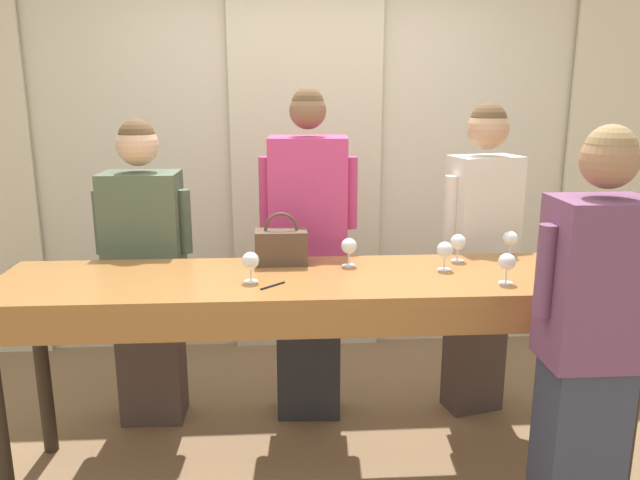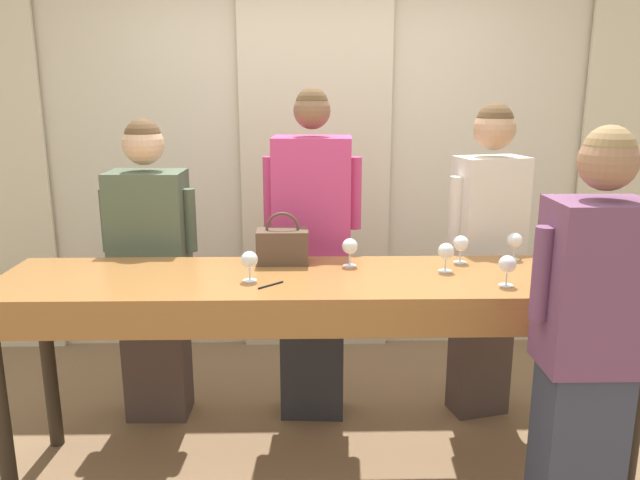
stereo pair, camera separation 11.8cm
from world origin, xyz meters
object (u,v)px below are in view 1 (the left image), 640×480
object	(u,v)px
wine_glass_center_left	(349,247)
guest_olive_jacket	(146,273)
wine_glass_front_right	(251,261)
tasting_bar	(321,300)
handbag	(281,246)
wine_glass_front_left	(458,243)
wine_glass_center_right	(445,250)
guest_cream_sweater	(480,254)
wine_glass_front_mid	(510,239)
guest_pink_top	(308,257)
host_pouring	(589,343)
wine_glass_back_left	(507,263)
wine_bottle	(596,255)
wine_glass_center_mid	(561,258)

from	to	relation	value
wine_glass_center_left	guest_olive_jacket	distance (m)	1.15
wine_glass_front_right	tasting_bar	bearing A→B (deg)	7.92
tasting_bar	handbag	bearing A→B (deg)	126.40
wine_glass_front_left	wine_glass_front_right	size ratio (longest dim) A/B	1.00
tasting_bar	guest_olive_jacket	size ratio (longest dim) A/B	1.74
wine_glass_center_right	wine_glass_front_left	bearing A→B (deg)	54.47
wine_glass_front_right	guest_cream_sweater	xyz separation A→B (m)	(1.23, 0.63, -0.16)
wine_glass_front_mid	guest_cream_sweater	size ratio (longest dim) A/B	0.08
wine_glass_front_right	wine_glass_center_right	bearing A→B (deg)	8.13
wine_glass_front_left	guest_pink_top	size ratio (longest dim) A/B	0.07
wine_glass_front_mid	host_pouring	bearing A→B (deg)	-88.06
guest_cream_sweater	wine_glass_front_left	bearing A→B (deg)	-122.97
handbag	wine_glass_back_left	world-z (taller)	handbag
wine_bottle	wine_glass_center_left	world-z (taller)	wine_bottle
wine_glass_front_left	guest_cream_sweater	bearing A→B (deg)	57.03
wine_glass_center_left	wine_glass_center_right	bearing A→B (deg)	-12.77
wine_glass_center_mid	wine_glass_front_left	bearing A→B (deg)	141.99
wine_glass_front_mid	guest_pink_top	bearing A→B (deg)	162.66
handbag	guest_cream_sweater	xyz separation A→B (m)	(1.09, 0.35, -0.15)
wine_glass_front_right	wine_bottle	bearing A→B (deg)	-2.22
wine_glass_front_right	wine_glass_back_left	bearing A→B (deg)	-4.79
tasting_bar	wine_bottle	bearing A→B (deg)	-4.85
wine_bottle	wine_glass_front_left	world-z (taller)	wine_bottle
wine_glass_front_right	guest_cream_sweater	distance (m)	1.39
wine_glass_front_right	wine_glass_center_left	world-z (taller)	same
wine_glass_front_right	guest_olive_jacket	xyz separation A→B (m)	(-0.59, 0.63, -0.23)
tasting_bar	wine_glass_center_mid	xyz separation A→B (m)	(1.06, -0.07, 0.20)
tasting_bar	wine_glass_front_mid	world-z (taller)	wine_glass_front_mid
wine_glass_center_right	guest_pink_top	world-z (taller)	guest_pink_top
guest_pink_top	wine_glass_front_right	bearing A→B (deg)	-113.89
wine_bottle	host_pouring	xyz separation A→B (m)	(-0.22, -0.42, -0.23)
wine_bottle	wine_glass_center_mid	bearing A→B (deg)	166.38
wine_bottle	wine_glass_front_right	world-z (taller)	wine_bottle
wine_glass_front_right	guest_cream_sweater	bearing A→B (deg)	27.26
wine_glass_center_mid	handbag	bearing A→B (deg)	166.06
wine_glass_center_left	host_pouring	bearing A→B (deg)	-39.98
handbag	wine_glass_front_mid	xyz separation A→B (m)	(1.14, 0.04, 0.00)
tasting_bar	handbag	size ratio (longest dim) A/B	11.51
handbag	wine_glass_center_right	xyz separation A→B (m)	(0.76, -0.16, 0.01)
handbag	guest_olive_jacket	bearing A→B (deg)	154.29
handbag	wine_glass_front_left	bearing A→B (deg)	-0.74
wine_glass_back_left	guest_cream_sweater	xyz separation A→B (m)	(0.12, 0.73, -0.16)
wine_glass_front_left	guest_pink_top	bearing A→B (deg)	153.20
wine_glass_center_left	guest_cream_sweater	xyz separation A→B (m)	(0.77, 0.41, -0.16)
wine_bottle	wine_glass_front_right	size ratio (longest dim) A/B	2.35
wine_glass_back_left	host_pouring	world-z (taller)	host_pouring
wine_glass_front_mid	wine_bottle	bearing A→B (deg)	-57.36
wine_glass_front_mid	wine_glass_center_mid	world-z (taller)	same
wine_glass_front_right	wine_glass_center_mid	xyz separation A→B (m)	(1.37, -0.02, -0.00)
wine_glass_center_mid	wine_glass_center_right	distance (m)	0.51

